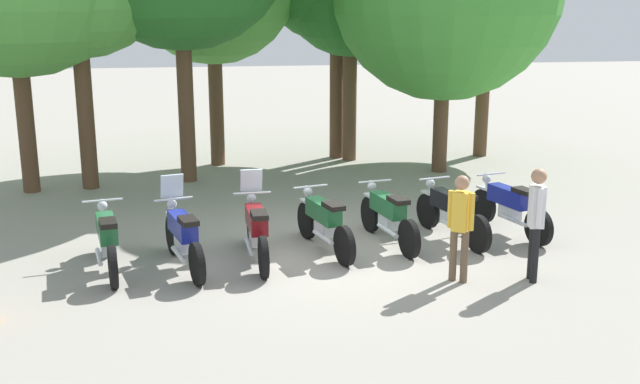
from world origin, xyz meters
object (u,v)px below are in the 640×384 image
motorcycle_6 (509,206)px  person_0 (460,221)px  motorcycle_3 (324,221)px  motorcycle_0 (107,239)px  motorcycle_4 (388,215)px  motorcycle_2 (256,229)px  person_1 (536,216)px  motorcycle_1 (183,236)px  motorcycle_5 (451,211)px

motorcycle_6 → person_0: 2.79m
motorcycle_3 → motorcycle_6: size_ratio=1.00×
motorcycle_0 → motorcycle_4: (4.57, 0.56, 0.00)m
motorcycle_3 → person_0: 2.48m
motorcycle_2 → motorcycle_3: 1.17m
motorcycle_6 → person_1: size_ratio=1.27×
person_0 → person_1: person_1 is taller
motorcycle_3 → motorcycle_6: (3.43, 0.41, 0.00)m
motorcycle_1 → person_1: size_ratio=1.27×
person_0 → motorcycle_1: bearing=-69.0°
motorcycle_1 → person_1: (5.09, -1.45, 0.47)m
motorcycle_0 → motorcycle_1: (1.14, -0.08, 0.01)m
motorcycle_4 → person_0: (0.56, -1.93, 0.42)m
motorcycle_2 → person_1: person_1 is taller
motorcycle_4 → person_1: 2.71m
motorcycle_4 → motorcycle_0: bearing=86.7°
motorcycle_5 → motorcycle_6: 1.15m
motorcycle_0 → motorcycle_1: bearing=-104.2°
motorcycle_1 → motorcycle_6: size_ratio=1.00×
motorcycle_4 → person_0: size_ratio=1.35×
motorcycle_4 → motorcycle_6: (2.28, 0.22, 0.00)m
motorcycle_5 → motorcycle_6: size_ratio=1.00×
motorcycle_2 → motorcycle_3: bearing=-77.6°
motorcycle_2 → motorcycle_5: 3.46m
motorcycle_4 → person_0: person_0 is taller
motorcycle_3 → motorcycle_4: same height
motorcycle_5 → motorcycle_6: same height
motorcycle_2 → motorcycle_1: bearing=96.3°
motorcycle_3 → motorcycle_6: bearing=-96.8°
motorcycle_0 → motorcycle_5: size_ratio=1.01×
motorcycle_0 → motorcycle_5: 5.74m
motorcycle_6 → person_1: person_1 is taller
motorcycle_5 → motorcycle_6: bearing=-95.7°
motorcycle_2 → motorcycle_6: size_ratio=1.02×
motorcycle_6 → person_0: (-1.72, -2.15, 0.42)m
motorcycle_5 → person_0: bearing=149.7°
motorcycle_3 → motorcycle_4: size_ratio=0.99×
motorcycle_2 → motorcycle_4: 2.33m
motorcycle_0 → motorcycle_4: 4.60m
motorcycle_6 → motorcycle_4: bearing=81.2°
motorcycle_1 → person_0: 4.22m
motorcycle_5 → person_1: bearing=179.5°
motorcycle_3 → motorcycle_4: (1.14, 0.19, 0.00)m
motorcycle_0 → motorcycle_4: size_ratio=1.00×
motorcycle_0 → person_0: (5.13, -1.37, 0.42)m
motorcycle_4 → person_1: size_ratio=1.28×
motorcycle_2 → motorcycle_6: 4.62m
motorcycle_2 → person_0: (2.84, -1.46, 0.41)m
motorcycle_3 → motorcycle_0: bearing=82.7°
motorcycle_2 → person_0: bearing=-119.0°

